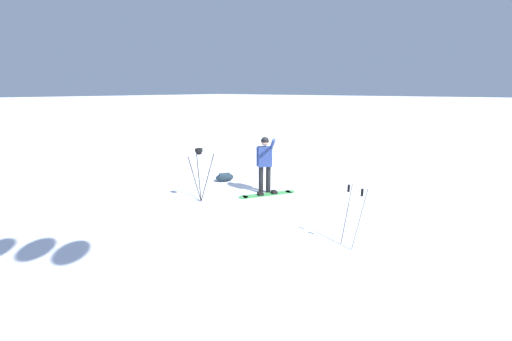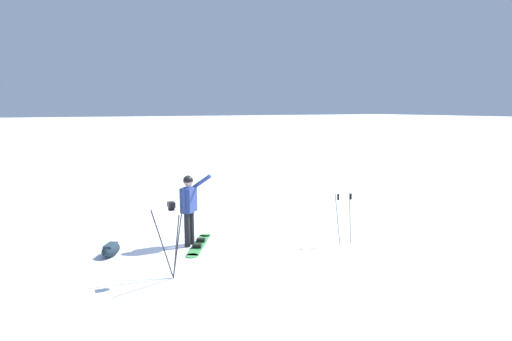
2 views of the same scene
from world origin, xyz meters
The scene contains 6 objects.
ground_plane centered at (0.00, 0.00, 0.00)m, with size 300.00×300.00×0.00m, color white.
snowboarder centered at (0.69, -0.12, 1.03)m, with size 0.75×0.50×1.72m.
snowboard centered at (0.50, -0.01, 0.02)m, with size 1.07×1.55×0.10m.
gear_bag_large centered at (2.48, -0.26, 0.14)m, with size 0.61×0.69×0.27m.
camera_tripod centered at (1.61, 1.59, 1.06)m, with size 0.67×0.68×1.51m.
ski_poles centered at (-2.64, 1.48, 0.81)m, with size 0.41×0.39×1.21m.
Camera 1 is at (-4.68, 7.15, 3.02)m, focal length 22.07 mm.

